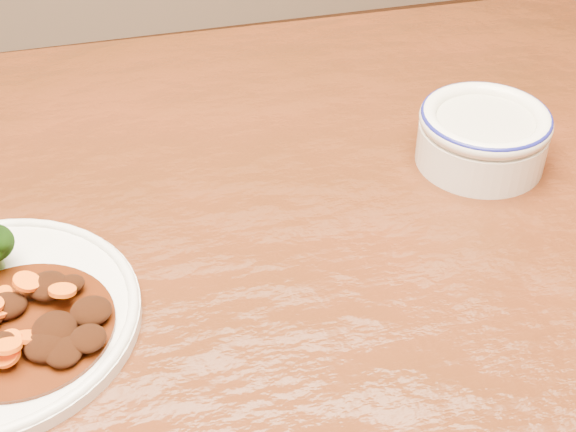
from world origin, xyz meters
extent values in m
cube|color=#55210F|center=(0.00, 0.00, 0.73)|extent=(1.51, 0.92, 0.04)
cylinder|color=#441B07|center=(-0.16, -0.02, 0.76)|extent=(0.14, 0.14, 0.00)
ellipsoid|color=black|center=(-0.14, -0.04, 0.77)|extent=(0.03, 0.03, 0.02)
ellipsoid|color=black|center=(-0.12, -0.05, 0.77)|extent=(0.03, 0.03, 0.01)
ellipsoid|color=black|center=(-0.13, -0.06, 0.77)|extent=(0.03, 0.03, 0.01)
ellipsoid|color=black|center=(-0.14, 0.01, 0.77)|extent=(0.02, 0.02, 0.01)
ellipsoid|color=black|center=(-0.11, -0.02, 0.77)|extent=(0.03, 0.03, 0.02)
ellipsoid|color=black|center=(-0.18, -0.04, 0.77)|extent=(0.03, 0.02, 0.01)
ellipsoid|color=black|center=(-0.15, -0.05, 0.77)|extent=(0.03, 0.03, 0.02)
ellipsoid|color=black|center=(-0.14, 0.01, 0.77)|extent=(0.03, 0.03, 0.02)
ellipsoid|color=black|center=(-0.17, 0.00, 0.77)|extent=(0.03, 0.03, 0.02)
ellipsoid|color=black|center=(-0.15, 0.02, 0.77)|extent=(0.02, 0.01, 0.01)
ellipsoid|color=black|center=(-0.13, 0.01, 0.77)|extent=(0.02, 0.02, 0.01)
ellipsoid|color=black|center=(-0.14, -0.04, 0.77)|extent=(0.03, 0.03, 0.01)
cylinder|color=#FF5A0D|center=(-0.17, -0.05, 0.78)|extent=(0.03, 0.03, 0.01)
cylinder|color=#FF5A0D|center=(-0.18, 0.01, 0.77)|extent=(0.02, 0.03, 0.01)
cylinder|color=#FF5A0D|center=(-0.16, 0.01, 0.78)|extent=(0.03, 0.03, 0.01)
cylinder|color=#FF5A0D|center=(-0.16, -0.04, 0.77)|extent=(0.03, 0.02, 0.02)
cylinder|color=#FF5A0D|center=(-0.13, 0.00, 0.78)|extent=(0.03, 0.03, 0.01)
cylinder|color=#FF5A0D|center=(-0.17, -0.05, 0.77)|extent=(0.03, 0.03, 0.01)
cylinder|color=#FF5A0D|center=(-0.17, -0.04, 0.77)|extent=(0.03, 0.03, 0.01)
cylinder|color=white|center=(0.26, 0.11, 0.77)|extent=(0.12, 0.12, 0.04)
cylinder|color=beige|center=(0.26, 0.11, 0.79)|extent=(0.09, 0.09, 0.01)
torus|color=white|center=(0.26, 0.11, 0.80)|extent=(0.12, 0.12, 0.02)
torus|color=navy|center=(0.26, 0.11, 0.80)|extent=(0.12, 0.12, 0.01)
camera|label=1|loc=(-0.08, -0.46, 1.19)|focal=50.00mm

